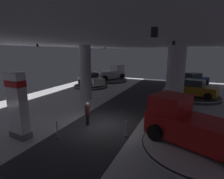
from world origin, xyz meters
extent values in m
cube|color=#B2B2B7|center=(0.00, 0.00, -0.03)|extent=(24.00, 44.00, 0.05)
cube|color=#2D2D33|center=(0.00, 0.00, 0.00)|extent=(4.40, 44.00, 0.01)
cube|color=silver|center=(0.00, 0.00, 5.55)|extent=(24.00, 44.00, 0.10)
cylinder|color=black|center=(-5.23, 0.04, 5.32)|extent=(0.16, 0.16, 0.22)
cylinder|color=black|center=(-5.41, 6.29, 5.32)|extent=(0.16, 0.16, 0.22)
cylinder|color=black|center=(-5.33, 11.86, 5.32)|extent=(0.16, 0.16, 0.22)
cylinder|color=black|center=(4.26, -5.95, 5.32)|extent=(0.16, 0.16, 0.22)
cylinder|color=black|center=(4.23, -0.14, 5.32)|extent=(0.16, 0.16, 0.22)
cylinder|color=black|center=(4.13, 6.02, 5.32)|extent=(0.16, 0.16, 0.22)
cylinder|color=black|center=(4.37, 12.09, 5.32)|extent=(0.16, 0.16, 0.22)
cylinder|color=silver|center=(4.03, 6.60, 2.75)|extent=(1.56, 1.56, 5.50)
cylinder|color=#ADADB2|center=(-4.56, 5.47, 2.75)|extent=(1.18, 1.18, 5.50)
cube|color=slate|center=(-3.60, -3.40, 0.17)|extent=(1.33, 0.78, 0.35)
cube|color=white|center=(-3.60, -3.40, 2.08)|extent=(1.16, 0.68, 3.45)
cube|color=red|center=(-3.60, -3.40, 3.18)|extent=(1.18, 0.71, 0.36)
cylinder|color=#333338|center=(5.88, 10.18, 0.15)|extent=(5.15, 5.15, 0.30)
cylinder|color=white|center=(5.88, 10.18, 0.27)|extent=(5.25, 5.25, 0.05)
cube|color=#B77519|center=(5.88, 10.18, 0.91)|extent=(4.53, 2.88, 0.90)
cube|color=#2D3842|center=(5.73, 10.22, 1.66)|extent=(2.26, 2.02, 0.70)
cylinder|color=black|center=(7.52, 10.75, 0.64)|extent=(0.71, 0.40, 0.68)
cylinder|color=black|center=(6.97, 8.83, 0.64)|extent=(0.71, 0.40, 0.68)
cylinder|color=black|center=(4.78, 11.53, 0.64)|extent=(0.71, 0.40, 0.68)
cylinder|color=black|center=(4.23, 9.61, 0.64)|extent=(0.71, 0.40, 0.68)
sphere|color=white|center=(7.99, 10.09, 1.02)|extent=(0.18, 0.18, 0.18)
sphere|color=white|center=(7.72, 9.14, 1.02)|extent=(0.18, 0.18, 0.18)
cylinder|color=#333338|center=(-6.96, 16.97, 0.19)|extent=(5.83, 5.83, 0.37)
cylinder|color=white|center=(-6.96, 16.97, 0.34)|extent=(5.94, 5.94, 0.05)
cube|color=silver|center=(-6.96, 16.97, 1.12)|extent=(4.20, 5.68, 1.20)
cube|color=silver|center=(-6.22, 18.50, 2.17)|extent=(2.45, 2.36, 1.00)
cube|color=#28333D|center=(-6.44, 18.04, 2.17)|extent=(1.61, 0.84, 0.75)
cylinder|color=black|center=(-7.21, 19.15, 0.79)|extent=(0.62, 0.88, 0.84)
cylinder|color=black|center=(-5.09, 18.13, 0.79)|extent=(0.62, 0.88, 0.84)
cylinder|color=black|center=(-8.83, 15.82, 0.79)|extent=(0.62, 0.88, 0.84)
cylinder|color=black|center=(-6.71, 14.79, 0.79)|extent=(0.62, 0.88, 0.84)
cylinder|color=silver|center=(5.82, 17.39, 0.11)|extent=(5.64, 5.64, 0.22)
cylinder|color=black|center=(5.82, 17.39, 0.19)|extent=(5.76, 5.76, 0.05)
cube|color=navy|center=(5.82, 17.39, 0.83)|extent=(4.21, 4.27, 0.90)
cube|color=#2D3842|center=(5.72, 17.28, 1.58)|extent=(2.44, 2.45, 0.70)
cylinder|color=black|center=(6.10, 19.11, 0.56)|extent=(0.63, 0.64, 0.68)
cylinder|color=black|center=(7.53, 17.72, 0.56)|extent=(0.63, 0.64, 0.68)
cylinder|color=black|center=(4.11, 17.06, 0.56)|extent=(0.63, 0.64, 0.68)
cylinder|color=black|center=(5.55, 15.67, 0.56)|extent=(0.63, 0.64, 0.68)
sphere|color=white|center=(6.90, 19.21, 0.95)|extent=(0.18, 0.18, 0.18)
sphere|color=white|center=(7.61, 18.52, 0.95)|extent=(0.18, 0.18, 0.18)
cylinder|color=silver|center=(5.84, -0.89, 0.14)|extent=(5.57, 5.57, 0.27)
cylinder|color=black|center=(5.84, -0.89, 0.24)|extent=(5.68, 5.68, 0.05)
cube|color=red|center=(5.84, -0.89, 1.02)|extent=(5.70, 4.07, 1.20)
cube|color=red|center=(4.28, -0.20, 2.07)|extent=(2.32, 2.43, 1.00)
cube|color=#28333D|center=(4.75, -0.41, 2.07)|extent=(0.78, 1.63, 0.75)
cylinder|color=black|center=(3.66, -1.22, 0.69)|extent=(0.88, 0.60, 0.84)
cylinder|color=black|center=(4.62, 0.93, 0.69)|extent=(0.88, 0.60, 0.84)
cylinder|color=#333338|center=(-7.25, 11.30, 0.15)|extent=(4.65, 4.65, 0.31)
cylinder|color=white|center=(-7.25, 11.30, 0.28)|extent=(4.74, 4.74, 0.05)
cube|color=silver|center=(-7.25, 11.30, 0.92)|extent=(4.55, 3.60, 0.90)
cube|color=#2D3842|center=(-7.38, 11.37, 1.66)|extent=(2.42, 2.28, 0.70)
cylinder|color=black|center=(-5.52, 11.49, 0.65)|extent=(0.70, 0.52, 0.68)
cylinder|color=black|center=(-6.48, 9.74, 0.65)|extent=(0.70, 0.52, 0.68)
cylinder|color=black|center=(-8.02, 12.86, 0.65)|extent=(0.70, 0.52, 0.68)
cylinder|color=black|center=(-8.98, 11.11, 0.65)|extent=(0.70, 0.52, 0.68)
sphere|color=white|center=(-5.21, 10.74, 1.03)|extent=(0.18, 0.18, 0.18)
sphere|color=white|center=(-5.69, 9.87, 1.03)|extent=(0.18, 0.18, 0.18)
cylinder|color=black|center=(-0.95, -0.41, 0.40)|extent=(0.14, 0.14, 0.80)
cylinder|color=black|center=(-0.96, -0.23, 0.40)|extent=(0.14, 0.14, 0.80)
cylinder|color=#472323|center=(-0.96, -0.32, 1.06)|extent=(0.32, 0.32, 0.62)
sphere|color=beige|center=(-0.96, -0.32, 1.48)|extent=(0.22, 0.22, 0.22)
cylinder|color=#333338|center=(-1.62, -2.61, 0.02)|extent=(0.28, 0.28, 0.04)
cylinder|color=#B2B2B7|center=(-1.62, -2.61, 0.48)|extent=(0.07, 0.07, 0.96)
sphere|color=#B2B2B7|center=(-1.62, -2.61, 0.96)|extent=(0.10, 0.10, 0.10)
cylinder|color=#333338|center=(1.97, -0.91, 0.02)|extent=(0.28, 0.28, 0.04)
cylinder|color=#B2B2B7|center=(1.97, -0.91, 0.48)|extent=(0.07, 0.07, 0.96)
sphere|color=#B2B2B7|center=(1.97, -0.91, 0.96)|extent=(0.10, 0.10, 0.10)
camera|label=1|loc=(5.03, -10.22, 4.90)|focal=28.84mm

